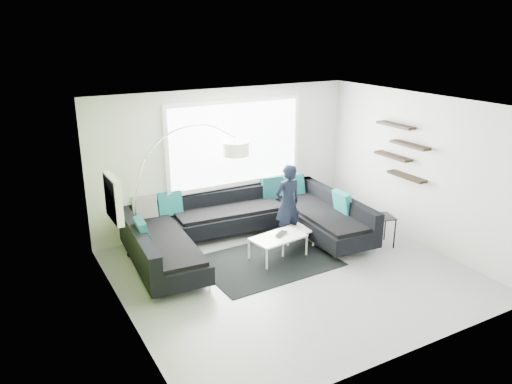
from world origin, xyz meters
TOP-DOWN VIEW (x-y plane):
  - ground at (0.00, 0.00)m, footprint 5.50×5.50m
  - room_shell at (0.04, 0.21)m, footprint 5.54×5.04m
  - sectional_sofa at (-0.21, 1.26)m, footprint 4.36×2.87m
  - rug at (-0.16, 0.57)m, footprint 2.34×1.74m
  - coffee_table at (0.30, 0.74)m, footprint 1.32×0.89m
  - arc_lamp at (-2.05, 1.89)m, footprint 2.27×1.19m
  - side_table at (2.05, 0.15)m, footprint 0.52×0.52m
  - person at (0.63, 1.16)m, footprint 0.58×0.41m
  - laptop at (0.21, 0.64)m, footprint 0.49×0.49m

SIDE VIEW (x-z plane):
  - ground at x=0.00m, z-range 0.00..0.00m
  - rug at x=-0.16m, z-range 0.00..0.01m
  - coffee_table at x=0.30m, z-range 0.00..0.40m
  - side_table at x=2.05m, z-range 0.00..0.58m
  - sectional_sofa at x=-0.21m, z-range -0.05..0.85m
  - laptop at x=0.21m, z-range 0.40..0.43m
  - person at x=0.63m, z-range 0.00..1.52m
  - arc_lamp at x=-2.05m, z-range 0.00..2.30m
  - room_shell at x=0.04m, z-range 0.40..3.22m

